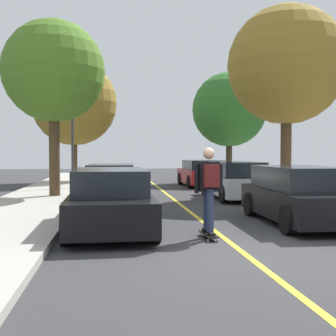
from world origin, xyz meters
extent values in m
plane|color=#353538|center=(0.00, 0.00, 0.00)|extent=(80.00, 80.00, 0.00)
cube|color=gold|center=(0.00, 4.00, 0.00)|extent=(0.12, 39.20, 0.01)
cube|color=black|center=(-2.30, 2.34, 0.50)|extent=(1.83, 4.43, 0.65)
cube|color=black|center=(-2.30, 2.47, 1.10)|extent=(1.60, 2.90, 0.54)
cylinder|color=black|center=(-1.45, 0.86, 0.32)|extent=(0.23, 0.64, 0.64)
cylinder|color=black|center=(-3.09, 0.83, 0.32)|extent=(0.23, 0.64, 0.64)
cylinder|color=black|center=(-1.50, 3.86, 0.32)|extent=(0.23, 0.64, 0.64)
cylinder|color=black|center=(-3.14, 3.83, 0.32)|extent=(0.23, 0.64, 0.64)
cube|color=#BCAD89|center=(-2.30, 8.28, 0.52)|extent=(1.96, 4.16, 0.67)
cube|color=black|center=(-2.30, 8.35, 1.08)|extent=(1.69, 2.76, 0.46)
cylinder|color=black|center=(-1.51, 6.90, 0.32)|extent=(0.25, 0.65, 0.64)
cylinder|color=black|center=(-3.19, 6.97, 0.32)|extent=(0.25, 0.65, 0.64)
cylinder|color=black|center=(-1.41, 9.59, 0.32)|extent=(0.25, 0.65, 0.64)
cylinder|color=black|center=(-3.08, 9.65, 0.32)|extent=(0.25, 0.65, 0.64)
cube|color=black|center=(2.30, 2.69, 0.51)|extent=(1.89, 4.22, 0.66)
cube|color=black|center=(2.30, 2.78, 1.12)|extent=(1.65, 2.87, 0.55)
cylinder|color=black|center=(1.49, 4.11, 0.32)|extent=(0.23, 0.64, 0.64)
cylinder|color=black|center=(3.17, 4.07, 0.32)|extent=(0.23, 0.64, 0.64)
cylinder|color=black|center=(1.43, 1.32, 0.32)|extent=(0.23, 0.64, 0.64)
cube|color=#B7B7BC|center=(2.30, 8.51, 0.51)|extent=(1.81, 4.24, 0.65)
cube|color=black|center=(2.30, 8.33, 1.11)|extent=(1.57, 2.57, 0.56)
cylinder|color=black|center=(1.47, 9.90, 0.32)|extent=(0.23, 0.64, 0.64)
cylinder|color=black|center=(3.07, 9.93, 0.32)|extent=(0.23, 0.64, 0.64)
cylinder|color=black|center=(1.52, 7.10, 0.32)|extent=(0.23, 0.64, 0.64)
cylinder|color=black|center=(3.13, 7.13, 0.32)|extent=(0.23, 0.64, 0.64)
cube|color=maroon|center=(2.30, 14.70, 0.53)|extent=(1.95, 4.09, 0.69)
cube|color=black|center=(2.30, 14.49, 1.11)|extent=(1.70, 2.72, 0.48)
cylinder|color=black|center=(1.40, 16.01, 0.32)|extent=(0.23, 0.64, 0.64)
cylinder|color=black|center=(3.15, 16.04, 0.32)|extent=(0.23, 0.64, 0.64)
cylinder|color=black|center=(1.45, 13.35, 0.32)|extent=(0.23, 0.64, 0.64)
cylinder|color=black|center=(3.20, 13.39, 0.32)|extent=(0.23, 0.64, 0.64)
cylinder|color=#4C3823|center=(-4.38, 9.20, 2.01)|extent=(0.39, 0.39, 3.74)
sphere|color=#4C7A23|center=(-4.38, 9.20, 4.73)|extent=(3.76, 3.76, 3.76)
cylinder|color=#4C3823|center=(-4.38, 17.82, 1.74)|extent=(0.30, 0.30, 3.19)
sphere|color=olive|center=(-4.38, 17.82, 4.53)|extent=(4.79, 4.79, 4.79)
cylinder|color=#4C3823|center=(4.38, 8.74, 1.89)|extent=(0.41, 0.41, 3.50)
sphere|color=olive|center=(4.38, 8.74, 5.08)|extent=(4.52, 4.52, 4.52)
cylinder|color=#3D2D1E|center=(4.38, 17.08, 1.54)|extent=(0.35, 0.35, 2.81)
sphere|color=#2D6B28|center=(4.38, 17.08, 4.20)|extent=(4.24, 4.24, 4.24)
cylinder|color=#38383D|center=(-4.05, 12.88, 2.40)|extent=(0.12, 0.12, 4.53)
cube|color=#EAE5C6|center=(-4.05, 12.88, 4.79)|extent=(0.36, 0.24, 0.20)
cube|color=black|center=(-0.32, 1.16, 0.09)|extent=(0.25, 0.85, 0.02)
cylinder|color=beige|center=(-0.43, 1.49, 0.03)|extent=(0.03, 0.06, 0.06)
cylinder|color=beige|center=(-0.24, 1.50, 0.03)|extent=(0.03, 0.06, 0.06)
cylinder|color=beige|center=(-0.41, 0.81, 0.03)|extent=(0.03, 0.06, 0.06)
cylinder|color=beige|center=(-0.22, 0.82, 0.03)|extent=(0.03, 0.06, 0.06)
cube|color=#99999E|center=(-0.34, 1.50, 0.07)|extent=(0.10, 0.04, 0.02)
cube|color=#99999E|center=(-0.31, 0.82, 0.07)|extent=(0.10, 0.04, 0.02)
cube|color=black|center=(-0.33, 1.38, 0.13)|extent=(0.11, 0.26, 0.06)
cube|color=black|center=(-0.32, 0.94, 0.13)|extent=(0.11, 0.26, 0.06)
cylinder|color=#283351|center=(-0.33, 1.28, 0.59)|extent=(0.16, 0.16, 0.85)
cylinder|color=#283351|center=(-0.32, 1.04, 0.59)|extent=(0.16, 0.16, 0.85)
cube|color=black|center=(-0.32, 1.16, 1.25)|extent=(0.41, 0.24, 0.60)
sphere|color=tan|center=(-0.32, 1.16, 1.72)|extent=(0.23, 0.23, 0.23)
cylinder|color=black|center=(-0.57, 1.15, 1.21)|extent=(0.09, 0.09, 0.58)
cylinder|color=black|center=(-0.08, 1.17, 1.21)|extent=(0.09, 0.09, 0.58)
cube|color=#4C1414|center=(-0.32, 0.96, 1.27)|extent=(0.31, 0.19, 0.44)
camera|label=1|loc=(-2.23, -7.48, 1.73)|focal=47.03mm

